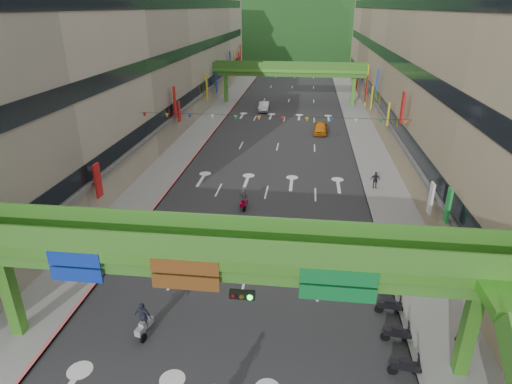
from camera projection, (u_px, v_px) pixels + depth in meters
road_slab at (283, 126)px, 61.30m from camera, size 18.00×140.00×0.02m
sidewalk_left at (208, 123)px, 62.48m from camera, size 4.00×140.00×0.15m
sidewalk_right at (361, 128)px, 60.07m from camera, size 4.00×140.00×0.15m
curb_left at (220, 123)px, 62.27m from camera, size 0.20×140.00×0.18m
curb_right at (347, 127)px, 60.27m from camera, size 0.20×140.00×0.18m
building_row_left at (149, 55)px, 59.60m from camera, size 12.80×95.00×19.00m
building_row_right at (430, 59)px, 55.45m from camera, size 12.80×95.00×19.00m
overpass_near at (243, 272)px, 18.52m from camera, size 28.00×12.27×7.10m
overpass_far at (289, 72)px, 72.79m from camera, size 28.00×2.20×7.10m
hill_left at (261, 51)px, 163.05m from camera, size 168.00×140.00×112.00m
hill_right at (363, 47)px, 176.86m from camera, size 208.00×176.00×128.00m
bunting_string at (271, 118)px, 40.72m from camera, size 26.00×0.36×0.47m
scooter_rider_mid at (322, 241)px, 29.14m from camera, size 0.87×1.60×2.06m
scooter_rider_left at (143, 319)px, 21.99m from camera, size 1.04×1.58×2.02m
scooter_rider_far at (244, 198)px, 35.88m from camera, size 0.88×1.59×1.98m
parked_scooter_row at (390, 305)px, 23.77m from camera, size 1.60×9.38×1.08m
car_silver at (264, 106)px, 69.73m from camera, size 1.69×4.60×1.50m
car_yellow at (320, 128)px, 57.45m from camera, size 1.95×4.48×1.50m
pedestrian_red at (466, 330)px, 21.42m from camera, size 0.91×0.72×1.83m
pedestrian_dark at (375, 181)px, 39.85m from camera, size 0.95×0.43×1.59m
pedestrian_blue at (396, 249)px, 28.82m from camera, size 0.72×0.49×1.50m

